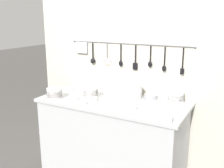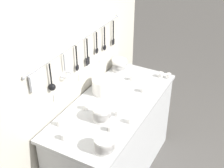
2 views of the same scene
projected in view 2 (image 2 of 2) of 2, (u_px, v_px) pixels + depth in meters
counter at (113, 139)px, 2.93m from camera, size 1.42×0.64×0.84m
back_wall at (79, 78)px, 2.77m from camera, size 2.22×0.11×1.99m
bowl_stack_back_corner at (120, 65)px, 3.18m from camera, size 0.15×0.15×0.11m
bowl_stack_short_front at (102, 114)px, 2.49m from camera, size 0.15×0.15×0.12m
bowl_stack_nested_right at (105, 144)px, 2.20m from camera, size 0.15×0.15×0.11m
plate_stack at (104, 85)px, 2.82m from camera, size 0.22×0.22×0.14m
steel_mixing_bowl at (107, 79)px, 3.01m from camera, size 0.13×0.13×0.04m
cup_beside_plates at (132, 78)px, 3.03m from camera, size 0.05×0.05×0.05m
cup_front_left at (143, 90)px, 2.85m from camera, size 0.05×0.05×0.05m
cup_edge_near at (169, 76)px, 3.06m from camera, size 0.05×0.05×0.05m
cup_centre at (118, 113)px, 2.55m from camera, size 0.05×0.05×0.05m
cup_mid_row at (64, 137)px, 2.31m from camera, size 0.05×0.05×0.05m
cup_back_left at (86, 107)px, 2.63m from camera, size 0.05×0.05×0.05m
cup_edge_far at (161, 75)px, 3.08m from camera, size 0.05×0.05×0.05m
cup_back_right at (111, 128)px, 2.39m from camera, size 0.05×0.05×0.05m
cup_front_right at (60, 123)px, 2.45m from camera, size 0.05×0.05×0.05m
cup_by_caddy at (130, 120)px, 2.47m from camera, size 0.05×0.05×0.05m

